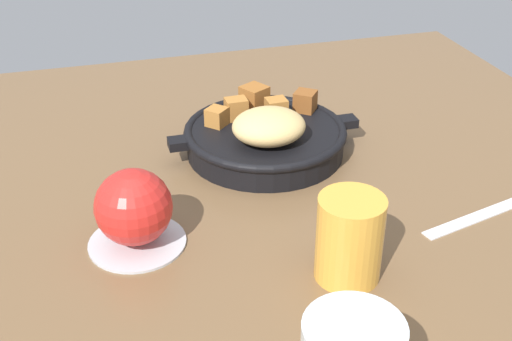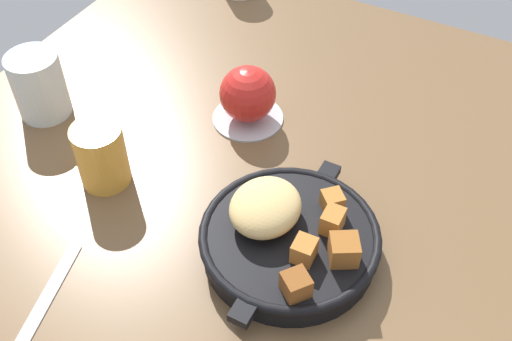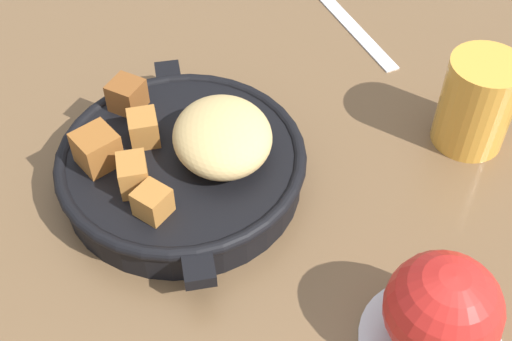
{
  "view_description": "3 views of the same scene",
  "coord_description": "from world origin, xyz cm",
  "px_view_note": "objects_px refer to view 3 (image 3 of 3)",
  "views": [
    {
      "loc": [
        17.87,
        66.51,
        42.81
      ],
      "look_at": [
        -0.76,
        0.84,
        3.05
      ],
      "focal_mm": 46.22,
      "sensor_mm": 36.0,
      "label": 1
    },
    {
      "loc": [
        -46.09,
        -25.88,
        61.2
      ],
      "look_at": [
        0.96,
        -1.05,
        5.39
      ],
      "focal_mm": 43.14,
      "sensor_mm": 36.0,
      "label": 2
    },
    {
      "loc": [
        35.65,
        -9.67,
        45.12
      ],
      "look_at": [
        -1.64,
        -2.58,
        3.64
      ],
      "focal_mm": 46.96,
      "sensor_mm": 36.0,
      "label": 3
    }
  ],
  "objects_px": {
    "butter_knife": "(352,26)",
    "juice_glass_amber": "(477,103)",
    "red_apple": "(443,310)",
    "cast_iron_skillet": "(185,161)"
  },
  "relations": [
    {
      "from": "cast_iron_skillet",
      "to": "red_apple",
      "type": "distance_m",
      "value": 0.25
    },
    {
      "from": "cast_iron_skillet",
      "to": "red_apple",
      "type": "xyz_separation_m",
      "value": [
        0.19,
        0.16,
        0.02
      ]
    },
    {
      "from": "red_apple",
      "to": "juice_glass_amber",
      "type": "relative_size",
      "value": 0.92
    },
    {
      "from": "red_apple",
      "to": "butter_knife",
      "type": "height_order",
      "value": "red_apple"
    },
    {
      "from": "red_apple",
      "to": "juice_glass_amber",
      "type": "distance_m",
      "value": 0.23
    },
    {
      "from": "cast_iron_skillet",
      "to": "red_apple",
      "type": "bearing_deg",
      "value": 39.43
    },
    {
      "from": "butter_knife",
      "to": "juice_glass_amber",
      "type": "height_order",
      "value": "juice_glass_amber"
    },
    {
      "from": "red_apple",
      "to": "butter_knife",
      "type": "xyz_separation_m",
      "value": [
        -0.39,
        0.05,
        -0.05
      ]
    },
    {
      "from": "cast_iron_skillet",
      "to": "butter_knife",
      "type": "relative_size",
      "value": 1.5
    },
    {
      "from": "butter_knife",
      "to": "juice_glass_amber",
      "type": "relative_size",
      "value": 1.92
    }
  ]
}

